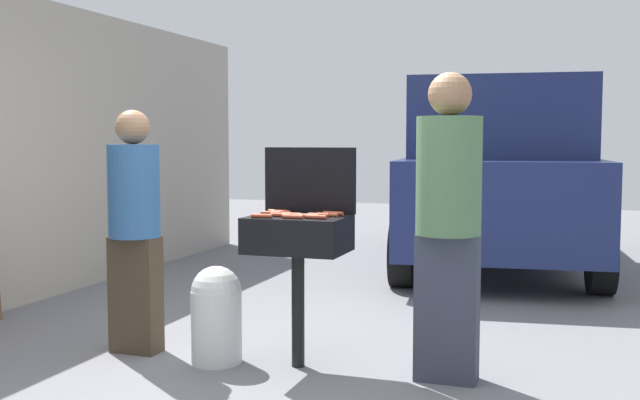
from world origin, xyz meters
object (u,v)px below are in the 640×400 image
object	(u,v)px
hot_dog_3	(262,216)
hot_dog_10	(292,217)
parked_minivan	(497,174)
hot_dog_4	(281,212)
hot_dog_7	(328,215)
propane_tank	(216,313)
hot_dog_2	(308,216)
person_left	(134,222)
hot_dog_0	(333,213)
hot_dog_11	(292,215)
hot_dog_1	(271,213)
bbq_grill	(298,240)
hot_dog_9	(278,211)
person_right	(448,215)
hot_dog_5	(319,215)
hot_dog_8	(281,215)
hot_dog_6	(316,217)

from	to	relation	value
hot_dog_3	hot_dog_10	xyz separation A→B (m)	(0.19, 0.02, 0.00)
hot_dog_10	parked_minivan	bearing A→B (deg)	80.47
hot_dog_4	hot_dog_7	bearing A→B (deg)	-5.38
hot_dog_7	propane_tank	xyz separation A→B (m)	(-0.69, -0.14, -0.63)
hot_dog_2	person_left	xyz separation A→B (m)	(-1.22, 0.03, -0.08)
hot_dog_7	hot_dog_10	bearing A→B (deg)	-129.88
hot_dog_0	hot_dog_11	bearing A→B (deg)	-143.49
hot_dog_1	hot_dog_4	size ratio (longest dim) A/B	1.00
hot_dog_3	bbq_grill	bearing A→B (deg)	44.04
hot_dog_3	hot_dog_9	xyz separation A→B (m)	(-0.01, 0.29, 0.00)
person_right	hot_dog_4	bearing A→B (deg)	4.11
hot_dog_7	hot_dog_9	world-z (taller)	same
hot_dog_1	hot_dog_2	xyz separation A→B (m)	(0.28, -0.09, 0.00)
hot_dog_4	hot_dog_11	world-z (taller)	same
propane_tank	person_right	bearing A→B (deg)	5.09
hot_dog_3	person_left	size ratio (longest dim) A/B	0.08
hot_dog_11	hot_dog_4	bearing A→B (deg)	137.81
hot_dog_2	hot_dog_10	distance (m)	0.10
person_left	hot_dog_5	bearing A→B (deg)	-13.84
hot_dog_10	person_right	bearing A→B (deg)	11.26
hot_dog_7	person_left	world-z (taller)	person_left
hot_dog_7	person_left	distance (m)	1.31
hot_dog_5	hot_dog_7	bearing A→B (deg)	44.92
hot_dog_8	hot_dog_1	bearing A→B (deg)	139.76
hot_dog_7	person_left	bearing A→B (deg)	-176.24
bbq_grill	hot_dog_10	size ratio (longest dim) A/B	7.21
hot_dog_1	person_left	bearing A→B (deg)	-176.30
hot_dog_0	hot_dog_4	world-z (taller)	same
hot_dog_1	hot_dog_7	bearing A→B (deg)	3.93
hot_dog_3	person_right	size ratio (longest dim) A/B	0.07
propane_tank	hot_dog_5	bearing A→B (deg)	8.26
hot_dog_10	hot_dog_3	bearing A→B (deg)	-174.62
hot_dog_6	hot_dog_8	size ratio (longest dim) A/B	1.00
hot_dog_7	propane_tank	size ratio (longest dim) A/B	0.21
bbq_grill	hot_dog_3	distance (m)	0.28
hot_dog_1	parked_minivan	xyz separation A→B (m)	(0.95, 4.28, 0.07)
hot_dog_4	person_left	world-z (taller)	person_left
hot_dog_10	propane_tank	distance (m)	0.83
hot_dog_8	hot_dog_9	bearing A→B (deg)	116.94
hot_dog_0	hot_dog_10	distance (m)	0.32
hot_dog_6	hot_dog_9	world-z (taller)	same
hot_dog_9	hot_dog_6	bearing A→B (deg)	-35.52
hot_dog_10	person_left	world-z (taller)	person_left
hot_dog_11	hot_dog_3	bearing A→B (deg)	-137.58
person_left	person_right	bearing A→B (deg)	-13.66
hot_dog_5	hot_dog_9	xyz separation A→B (m)	(-0.32, 0.13, 0.00)
hot_dog_6	hot_dog_2	bearing A→B (deg)	145.42
hot_dog_5	hot_dog_7	xyz separation A→B (m)	(0.04, 0.04, 0.00)
hot_dog_10	person_right	world-z (taller)	person_right
hot_dog_3	parked_minivan	xyz separation A→B (m)	(0.94, 4.46, 0.07)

